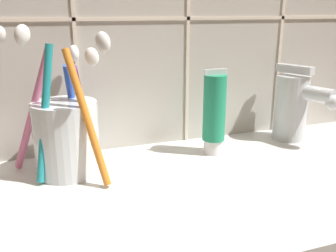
{
  "coord_description": "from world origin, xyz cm",
  "views": [
    {
      "loc": [
        -20.13,
        -37.74,
        22.11
      ],
      "look_at": [
        -5.57,
        3.35,
        8.5
      ],
      "focal_mm": 40.0,
      "sensor_mm": 36.0,
      "label": 1
    }
  ],
  "objects": [
    {
      "name": "toothpaste_tube",
      "position": [
        3.18,
        8.37,
        8.05
      ],
      "size": [
        3.39,
        3.23,
        12.31
      ],
      "color": "white",
      "rests_on": "sink_counter"
    },
    {
      "name": "sink_counter",
      "position": [
        0.0,
        0.0,
        1.0
      ],
      "size": [
        65.51,
        30.96,
        2.0
      ],
      "primitive_type": "cube",
      "color": "silver",
      "rests_on": "ground"
    },
    {
      "name": "toothbrush_cup",
      "position": [
        -17.35,
        8.31,
        7.34
      ],
      "size": [
        13.16,
        13.61,
        18.77
      ],
      "color": "silver",
      "rests_on": "sink_counter"
    },
    {
      "name": "sink_faucet",
      "position": [
        17.72,
        9.51,
        7.73
      ],
      "size": [
        5.91,
        10.4,
        11.92
      ],
      "rotation": [
        0.0,
        0.0,
        -1.22
      ],
      "color": "silver",
      "rests_on": "sink_counter"
    }
  ]
}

